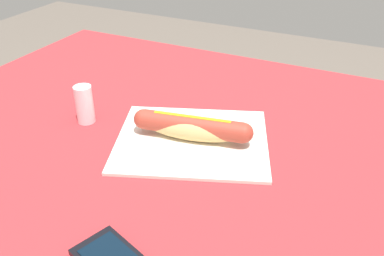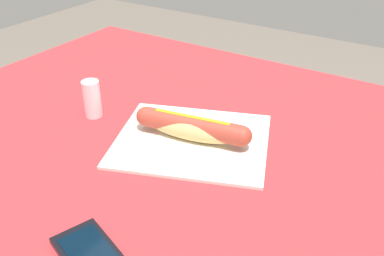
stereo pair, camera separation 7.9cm
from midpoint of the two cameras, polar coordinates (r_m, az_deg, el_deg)
The scene contains 4 objects.
dining_table at distance 0.87m, azimuth -2.38°, elevation -9.06°, with size 1.12×1.01×0.75m.
paper_wrapper at distance 0.80m, azimuth 2.81°, elevation -1.74°, with size 0.28×0.24×0.01m, color silver.
hot_dog at distance 0.79m, azimuth 2.87°, elevation 0.05°, with size 0.23×0.08×0.05m.
salt_shaker at distance 0.89m, azimuth -10.78°, elevation 3.80°, with size 0.04×0.04×0.08m, color silver.
Camera 2 is at (-0.43, 0.53, 1.18)m, focal length 39.82 mm.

